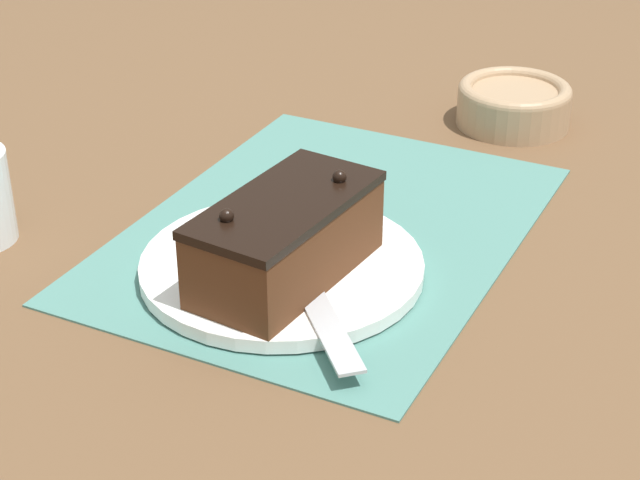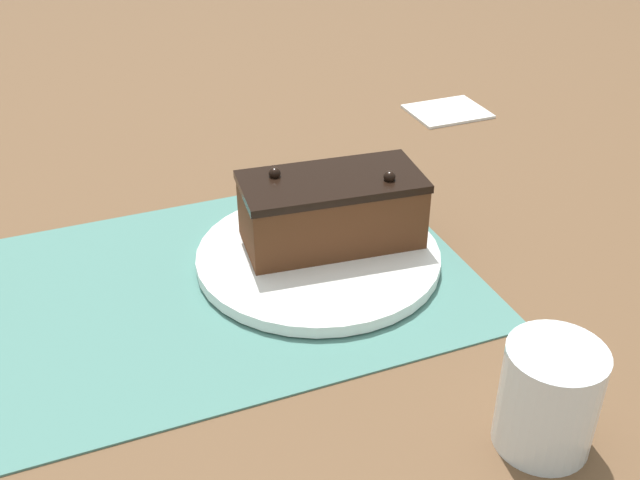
% 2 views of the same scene
% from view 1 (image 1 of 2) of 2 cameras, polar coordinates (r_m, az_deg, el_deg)
% --- Properties ---
extents(ground_plane, '(3.00, 3.00, 0.00)m').
position_cam_1_polar(ground_plane, '(1.00, 0.38, 0.44)').
color(ground_plane, brown).
extents(placemat_woven, '(0.46, 0.34, 0.00)m').
position_cam_1_polar(placemat_woven, '(1.00, 0.38, 0.54)').
color(placemat_woven, slate).
rests_on(placemat_woven, ground_plane).
extents(cake_plate, '(0.25, 0.25, 0.01)m').
position_cam_1_polar(cake_plate, '(0.93, -1.81, -1.46)').
color(cake_plate, white).
rests_on(cake_plate, placemat_woven).
extents(chocolate_cake, '(0.19, 0.11, 0.08)m').
position_cam_1_polar(chocolate_cake, '(0.89, -1.84, 0.11)').
color(chocolate_cake, '#512D19').
rests_on(chocolate_cake, cake_plate).
extents(serving_knife, '(0.17, 0.16, 0.01)m').
position_cam_1_polar(serving_knife, '(0.90, -0.94, -1.83)').
color(serving_knife, slate).
rests_on(serving_knife, cake_plate).
extents(small_bowl, '(0.13, 0.13, 0.05)m').
position_cam_1_polar(small_bowl, '(1.24, 10.30, 7.21)').
color(small_bowl, tan).
rests_on(small_bowl, ground_plane).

